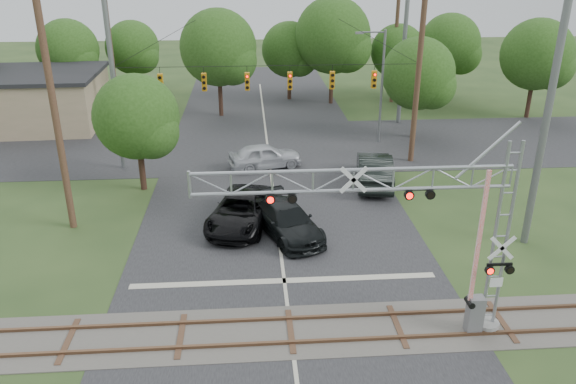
{
  "coord_description": "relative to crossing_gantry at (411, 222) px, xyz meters",
  "views": [
    {
      "loc": [
        -1.33,
        -14.94,
        12.79
      ],
      "look_at": [
        0.3,
        7.5,
        3.27
      ],
      "focal_mm": 35.0,
      "sensor_mm": 36.0,
      "label": 1
    }
  ],
  "objects": [
    {
      "name": "traffic_signal_span",
      "position": [
        -3.13,
        18.36,
        1.19
      ],
      "size": [
        19.34,
        0.36,
        11.5
      ],
      "color": "slate",
      "rests_on": "ground"
    },
    {
      "name": "utility_poles",
      "position": [
        -1.25,
        20.96,
        1.91
      ],
      "size": [
        25.78,
        28.54,
        13.96
      ],
      "color": "#482C21",
      "rests_on": "ground"
    },
    {
      "name": "sedan_silver",
      "position": [
        -4.36,
        17.8,
        -3.72
      ],
      "size": [
        5.01,
        2.95,
        1.6
      ],
      "primitive_type": "imported",
      "rotation": [
        0.0,
        0.0,
        1.81
      ],
      "color": "#B9BAC1",
      "rests_on": "ground"
    },
    {
      "name": "suv_dark",
      "position": [
        2.1,
        14.48,
        -3.58
      ],
      "size": [
        2.89,
        5.96,
        1.88
      ],
      "primitive_type": "imported",
      "rotation": [
        0.0,
        0.0,
        2.98
      ],
      "color": "black",
      "rests_on": "ground"
    },
    {
      "name": "road_cross",
      "position": [
        -4.03,
        22.36,
        -4.51
      ],
      "size": [
        90.0,
        12.0,
        0.02
      ],
      "primitive_type": "cube",
      "color": "#242426",
      "rests_on": "ground"
    },
    {
      "name": "pickup_black",
      "position": [
        -5.85,
        9.43,
        -3.71
      ],
      "size": [
        4.07,
        6.34,
        1.63
      ],
      "primitive_type": "imported",
      "rotation": [
        0.0,
        0.0,
        -0.25
      ],
      "color": "black",
      "rests_on": "ground"
    },
    {
      "name": "ground",
      "position": [
        -4.03,
        -1.64,
        -4.53
      ],
      "size": [
        160.0,
        160.0,
        0.0
      ],
      "primitive_type": "plane",
      "color": "#2B411E",
      "rests_on": "ground"
    },
    {
      "name": "streetlight",
      "position": [
        4.05,
        22.6,
        0.0
      ],
      "size": [
        2.16,
        0.23,
        8.1
      ],
      "color": "slate",
      "rests_on": "ground"
    },
    {
      "name": "treeline",
      "position": [
        -4.05,
        31.87,
        0.79
      ],
      "size": [
        53.76,
        29.61,
        9.55
      ],
      "color": "#372219",
      "rests_on": "ground"
    },
    {
      "name": "railroad_track",
      "position": [
        -4.03,
        0.36,
        -4.49
      ],
      "size": [
        90.0,
        3.2,
        0.17
      ],
      "color": "#534E48",
      "rests_on": "ground"
    },
    {
      "name": "road_main",
      "position": [
        -4.03,
        8.36,
        -4.52
      ],
      "size": [
        14.0,
        90.0,
        0.02
      ],
      "primitive_type": "cube",
      "color": "#242426",
      "rests_on": "ground"
    },
    {
      "name": "crossing_gantry",
      "position": [
        0.0,
        0.0,
        0.0
      ],
      "size": [
        11.05,
        0.93,
        7.3
      ],
      "color": "gray",
      "rests_on": "ground"
    },
    {
      "name": "car_dark",
      "position": [
        -3.62,
        8.18,
        -3.74
      ],
      "size": [
        3.98,
        5.82,
        1.56
      ],
      "primitive_type": "imported",
      "rotation": [
        0.0,
        0.0,
        0.37
      ],
      "color": "black",
      "rests_on": "ground"
    }
  ]
}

